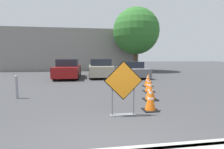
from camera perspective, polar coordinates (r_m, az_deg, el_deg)
ground_plane at (r=12.86m, az=-6.88°, el=-1.82°), size 96.00×96.00×0.00m
road_closed_sign at (r=4.99m, az=3.74°, el=-3.57°), size 1.12×0.20×1.58m
traffic_cone_nearest at (r=5.69m, az=12.44°, el=-7.68°), size 0.46×0.46×0.79m
traffic_cone_second at (r=7.07m, az=12.44°, el=-5.02°), size 0.53×0.53×0.79m
traffic_cone_third at (r=8.72m, az=11.94°, el=-3.36°), size 0.51×0.51×0.67m
traffic_cone_fourth at (r=10.27m, az=11.59°, el=-1.82°), size 0.53×0.53×0.73m
traffic_cone_fifth at (r=11.87m, az=11.82°, el=-1.10°), size 0.39×0.39×0.61m
parked_car_nearest at (r=14.47m, az=-14.18°, el=1.69°), size 1.97×4.41×1.51m
parked_car_second at (r=14.67m, az=-3.77°, el=1.91°), size 2.01×4.20×1.51m
parked_car_third at (r=14.99m, az=6.40°, el=1.59°), size 1.90×4.65×1.29m
bollard_nearest at (r=8.10m, az=-28.72°, el=-3.37°), size 0.12×0.12×0.96m
building_facade_backdrop at (r=23.77m, az=-13.76°, el=7.65°), size 17.20×5.00×5.06m
street_tree_behind_lot at (r=20.77m, az=7.84°, el=13.86°), size 5.30×5.30×7.28m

